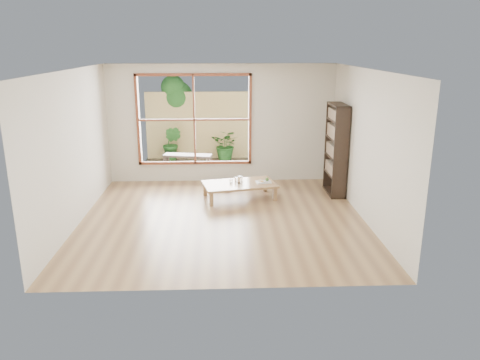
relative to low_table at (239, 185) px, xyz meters
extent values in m
plane|color=#A38051|center=(-0.34, -1.15, -0.28)|extent=(5.00, 5.00, 0.00)
cube|color=#99724A|center=(0.00, 0.00, 0.02)|extent=(1.56, 1.08, 0.04)
cube|color=#99724A|center=(-0.56, -0.46, -0.14)|extent=(0.08, 0.08, 0.27)
cube|color=#99724A|center=(-0.70, 0.19, -0.14)|extent=(0.08, 0.08, 0.27)
cube|color=#99724A|center=(0.70, -0.19, -0.14)|extent=(0.08, 0.08, 0.27)
cube|color=#99724A|center=(0.56, 0.46, -0.14)|extent=(0.08, 0.08, 0.27)
cube|color=beige|center=(-0.35, 0.73, -0.24)|extent=(0.70, 0.70, 0.08)
cube|color=black|center=(1.99, 0.25, 0.65)|extent=(0.30, 0.84, 1.86)
cylinder|color=silver|center=(0.00, -0.03, 0.12)|extent=(0.08, 0.08, 0.16)
cylinder|color=silver|center=(0.04, 0.09, 0.09)|extent=(0.08, 0.08, 0.11)
cylinder|color=silver|center=(-0.06, 0.10, 0.08)|extent=(0.07, 0.07, 0.09)
cylinder|color=silver|center=(-0.17, 0.04, 0.08)|extent=(0.06, 0.06, 0.08)
cube|color=white|center=(0.49, 0.04, 0.05)|extent=(0.32, 0.25, 0.02)
sphere|color=#4A702D|center=(0.56, 0.08, 0.09)|extent=(0.07, 0.07, 0.07)
cube|color=#F09938|center=(0.46, -0.01, 0.07)|extent=(0.06, 0.05, 0.03)
cube|color=beige|center=(0.41, 0.07, 0.07)|extent=(0.07, 0.06, 0.02)
cylinder|color=silver|center=(0.52, -0.03, 0.06)|extent=(0.17, 0.03, 0.01)
cube|color=#352E26|center=(-0.94, 2.41, -0.28)|extent=(2.80, 2.00, 0.05)
cube|color=black|center=(-1.18, 2.23, 0.10)|extent=(1.21, 0.54, 0.05)
cube|color=black|center=(-1.74, 2.20, -0.09)|extent=(0.07, 0.07, 0.32)
cube|color=black|center=(-1.70, 2.46, -0.09)|extent=(0.07, 0.07, 0.32)
cube|color=black|center=(-0.67, 2.01, -0.09)|extent=(0.07, 0.07, 0.32)
cube|color=black|center=(-0.62, 2.26, -0.09)|extent=(0.07, 0.07, 0.32)
cube|color=#DBC570|center=(-0.94, 3.41, 0.62)|extent=(2.80, 0.06, 1.80)
imported|color=#286124|center=(-0.22, 3.19, 0.16)|extent=(0.91, 0.86, 0.81)
imported|color=#286124|center=(-1.65, 3.16, 0.21)|extent=(0.61, 0.56, 0.91)
cylinder|color=#4C3D2D|center=(-1.64, 3.71, 0.52)|extent=(0.14, 0.14, 1.60)
sphere|color=#286124|center=(-1.52, 3.71, 1.37)|extent=(0.84, 0.84, 0.84)
sphere|color=#286124|center=(-1.79, 3.79, 1.17)|extent=(0.70, 0.70, 0.70)
sphere|color=#286124|center=(-1.61, 3.61, 1.62)|extent=(0.64, 0.64, 0.64)
camera|label=1|loc=(-0.36, -8.98, 2.73)|focal=35.00mm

